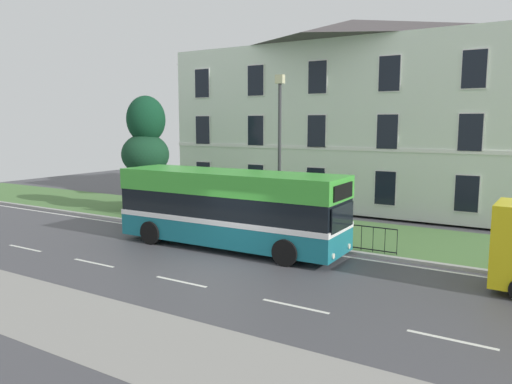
{
  "coord_description": "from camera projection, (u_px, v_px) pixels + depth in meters",
  "views": [
    {
      "loc": [
        9.68,
        -13.21,
        4.92
      ],
      "look_at": [
        -0.85,
        4.15,
        2.07
      ],
      "focal_mm": 34.33,
      "sensor_mm": 36.0,
      "label": 1
    }
  ],
  "objects": [
    {
      "name": "single_decker_bus",
      "position": [
        230.0,
        208.0,
        19.34
      ],
      "size": [
        9.45,
        2.74,
        3.05
      ],
      "rotation": [
        0.0,
        0.0,
        0.02
      ],
      "color": "#176C7C",
      "rests_on": "ground_plane"
    },
    {
      "name": "evergreen_tree",
      "position": [
        149.0,
        163.0,
        26.7
      ],
      "size": [
        3.3,
        3.36,
        6.28
      ],
      "color": "#423328",
      "rests_on": "ground_plane"
    },
    {
      "name": "iron_verge_railing",
      "position": [
        251.0,
        224.0,
        21.14
      ],
      "size": [
        12.66,
        0.04,
        0.97
      ],
      "color": "black",
      "rests_on": "ground_plane"
    },
    {
      "name": "litter_bin",
      "position": [
        209.0,
        215.0,
        22.74
      ],
      "size": [
        0.53,
        0.53,
        1.14
      ],
      "color": "#4C4742",
      "rests_on": "ground_plane"
    },
    {
      "name": "georgian_townhouse",
      "position": [
        350.0,
        111.0,
        30.3
      ],
      "size": [
        19.56,
        9.98,
        11.02
      ],
      "color": "silver",
      "rests_on": "ground_plane"
    },
    {
      "name": "ground_plane",
      "position": [
        233.0,
        260.0,
        17.79
      ],
      "size": [
        60.0,
        56.0,
        0.18
      ],
      "color": "#444449"
    },
    {
      "name": "street_lamp_post",
      "position": [
        280.0,
        145.0,
        20.63
      ],
      "size": [
        0.36,
        0.24,
        6.8
      ],
      "color": "#333338",
      "rests_on": "ground_plane"
    }
  ]
}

